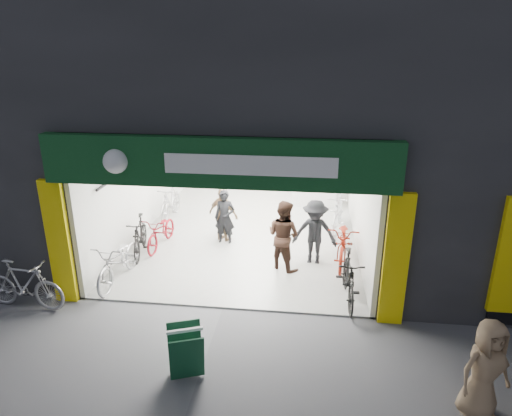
% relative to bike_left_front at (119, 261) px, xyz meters
% --- Properties ---
extents(ground, '(60.00, 60.00, 0.00)m').
position_rel_bike_left_front_xyz_m(ground, '(2.46, -0.83, -0.51)').
color(ground, '#56565B').
rests_on(ground, ground).
extents(building, '(17.00, 10.27, 8.00)m').
position_rel_bike_left_front_xyz_m(building, '(3.37, 4.16, 3.81)').
color(building, '#232326').
rests_on(building, ground).
extents(bike_left_front, '(0.78, 1.97, 1.02)m').
position_rel_bike_left_front_xyz_m(bike_left_front, '(0.00, 0.00, 0.00)').
color(bike_left_front, '#A7A6AB').
rests_on(bike_left_front, ground).
extents(bike_left_midfront, '(0.77, 1.71, 0.99)m').
position_rel_bike_left_front_xyz_m(bike_left_midfront, '(-0.04, 1.38, -0.01)').
color(bike_left_midfront, black).
rests_on(bike_left_midfront, ground).
extents(bike_left_midback, '(0.71, 1.70, 0.87)m').
position_rel_bike_left_front_xyz_m(bike_left_midback, '(0.34, 1.90, -0.07)').
color(bike_left_midback, maroon).
rests_on(bike_left_midback, ground).
extents(bike_left_back, '(0.54, 1.75, 1.04)m').
position_rel_bike_left_front_xyz_m(bike_left_back, '(-0.04, 3.93, 0.01)').
color(bike_left_back, '#A9A9AE').
rests_on(bike_left_back, ground).
extents(bike_right_front, '(0.55, 1.77, 1.06)m').
position_rel_bike_left_front_xyz_m(bike_right_front, '(4.96, -0.23, 0.02)').
color(bike_right_front, black).
rests_on(bike_right_front, ground).
extents(bike_right_mid, '(0.90, 2.07, 1.05)m').
position_rel_bike_left_front_xyz_m(bike_right_mid, '(4.96, 1.59, 0.02)').
color(bike_right_mid, maroon).
rests_on(bike_right_mid, ground).
extents(bike_right_back, '(0.85, 1.97, 1.14)m').
position_rel_bike_left_front_xyz_m(bike_right_back, '(4.92, 3.58, 0.06)').
color(bike_right_back, '#B9B9BE').
rests_on(bike_right_back, ground).
extents(parked_bike, '(1.78, 0.65, 1.05)m').
position_rel_bike_left_front_xyz_m(parked_bike, '(-1.44, -1.25, 0.01)').
color(parked_bike, '#A1A1A6').
rests_on(parked_bike, ground).
extents(customer_a, '(0.56, 0.39, 1.48)m').
position_rel_bike_left_front_xyz_m(customer_a, '(1.94, 2.29, 0.23)').
color(customer_a, black).
rests_on(customer_a, ground).
extents(customer_b, '(1.03, 0.98, 1.69)m').
position_rel_bike_left_front_xyz_m(customer_b, '(3.55, 1.07, 0.34)').
color(customer_b, '#341F17').
rests_on(customer_b, ground).
extents(customer_c, '(1.09, 0.69, 1.62)m').
position_rel_bike_left_front_xyz_m(customer_c, '(4.26, 1.40, 0.30)').
color(customer_c, black).
rests_on(customer_c, ground).
extents(customer_d, '(0.96, 0.71, 1.51)m').
position_rel_bike_left_front_xyz_m(customer_d, '(1.87, 2.44, 0.25)').
color(customer_d, '#907254').
rests_on(customer_d, ground).
extents(pedestrian_near, '(0.88, 0.72, 1.54)m').
position_rel_bike_left_front_xyz_m(pedestrian_near, '(6.61, -3.09, 0.26)').
color(pedestrian_near, '#866B4E').
rests_on(pedestrian_near, ground).
extents(sandwich_board, '(0.70, 0.71, 0.83)m').
position_rel_bike_left_front_xyz_m(sandwich_board, '(2.27, -2.80, -0.05)').
color(sandwich_board, '#0F3E23').
rests_on(sandwich_board, ground).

